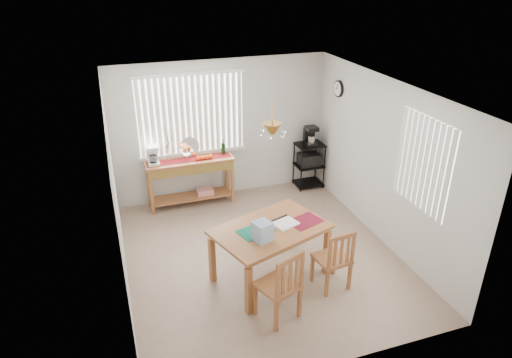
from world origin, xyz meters
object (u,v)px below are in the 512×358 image
object	(u,v)px
wire_cart	(309,161)
chair_right	(334,259)
chair_left	(280,286)
dining_table	(270,234)
sideboard	(191,171)
cart_items	(310,136)

from	to	relation	value
wire_cart	chair_right	distance (m)	3.17
wire_cart	chair_left	world-z (taller)	chair_left
dining_table	sideboard	bearing A→B (deg)	103.68
dining_table	chair_right	distance (m)	0.93
chair_left	wire_cart	bearing A→B (deg)	60.18
wire_cart	dining_table	bearing A→B (deg)	-124.71
sideboard	chair_left	size ratio (longest dim) A/B	1.57
chair_left	chair_right	xyz separation A→B (m)	(0.91, 0.33, -0.04)
sideboard	dining_table	size ratio (longest dim) A/B	0.90
sideboard	cart_items	distance (m)	2.39
chair_left	sideboard	bearing A→B (deg)	97.51
sideboard	chair_right	world-z (taller)	chair_right
dining_table	chair_left	world-z (taller)	chair_left
sideboard	chair_right	bearing A→B (deg)	-65.86
dining_table	chair_right	world-z (taller)	chair_right
wire_cart	dining_table	distance (m)	3.07
sideboard	cart_items	bearing A→B (deg)	0.01
wire_cart	dining_table	world-z (taller)	wire_cart
chair_left	chair_right	size ratio (longest dim) A/B	1.08
wire_cart	chair_left	distance (m)	3.86
wire_cart	chair_left	size ratio (longest dim) A/B	0.89
sideboard	chair_right	size ratio (longest dim) A/B	1.69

